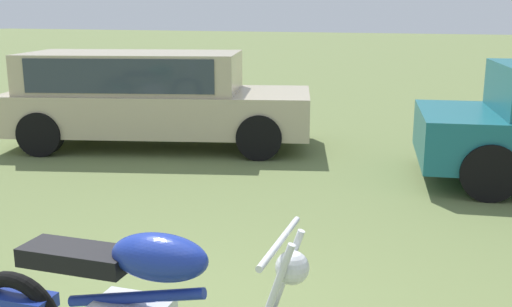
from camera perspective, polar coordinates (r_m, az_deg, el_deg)
The scene contains 1 object.
car_beige at distance 9.27m, azimuth -10.39°, elevation 5.83°, with size 4.85×3.06×1.43m.
Camera 1 is at (1.74, -2.53, 2.00)m, focal length 41.77 mm.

